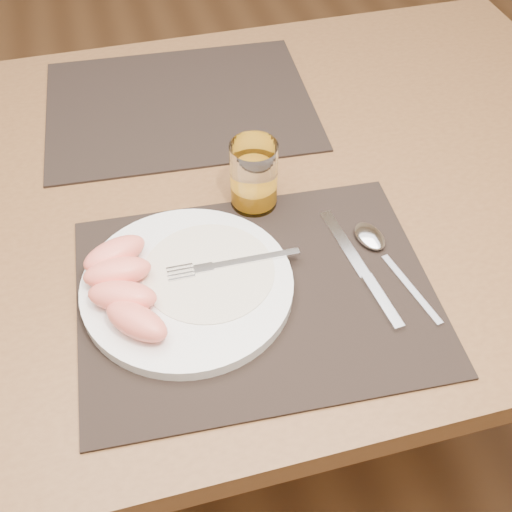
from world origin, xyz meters
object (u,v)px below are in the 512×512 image
at_px(placemat_near, 256,294).
at_px(plate, 187,286).
at_px(spoon, 375,244).
at_px(knife, 366,276).
at_px(table, 215,226).
at_px(juice_glass, 254,178).
at_px(placemat_far, 180,105).
at_px(fork, 222,265).

bearing_deg(placemat_near, plate, 162.11).
height_order(placemat_near, spoon, spoon).
xyz_separation_m(plate, knife, (0.23, -0.04, -0.01)).
relative_size(table, spoon, 7.30).
distance_m(plate, juice_glass, 0.19).
xyz_separation_m(table, knife, (0.15, -0.23, 0.09)).
relative_size(placemat_far, juice_glass, 4.42).
bearing_deg(juice_glass, fork, -121.13).
height_order(fork, knife, fork).
distance_m(placemat_near, spoon, 0.18).
bearing_deg(placemat_near, placemat_far, 92.45).
height_order(placemat_far, fork, fork).
distance_m(knife, spoon, 0.06).
bearing_deg(placemat_far, spoon, -64.00).
bearing_deg(spoon, placemat_near, -168.30).
relative_size(knife, juice_glass, 2.16).
xyz_separation_m(placemat_near, plate, (-0.08, 0.03, 0.01)).
xyz_separation_m(placemat_near, knife, (0.14, -0.01, 0.00)).
relative_size(plate, knife, 1.22).
relative_size(table, plate, 5.19).
bearing_deg(plate, placemat_near, -17.89).
bearing_deg(juice_glass, spoon, -43.45).
bearing_deg(table, placemat_far, 92.35).
distance_m(placemat_far, spoon, 0.45).
bearing_deg(fork, table, 82.28).
distance_m(placemat_far, plate, 0.42).
bearing_deg(knife, fork, 163.31).
bearing_deg(plate, placemat_far, 81.15).
height_order(fork, juice_glass, juice_glass).
xyz_separation_m(table, placemat_near, (0.01, -0.22, 0.09)).
xyz_separation_m(fork, spoon, (0.21, -0.00, -0.01)).
xyz_separation_m(fork, knife, (0.18, -0.05, -0.02)).
bearing_deg(table, placemat_near, -87.45).
xyz_separation_m(placemat_far, spoon, (0.20, -0.40, 0.01)).
bearing_deg(juice_glass, placemat_near, -103.94).
xyz_separation_m(placemat_far, fork, (-0.02, -0.40, 0.02)).
bearing_deg(placemat_far, fork, -92.18).
relative_size(placemat_near, plate, 1.67).
bearing_deg(juice_glass, plate, -131.76).
xyz_separation_m(spoon, juice_glass, (-0.14, 0.13, 0.04)).
distance_m(spoon, juice_glass, 0.19).
height_order(placemat_near, placemat_far, same).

